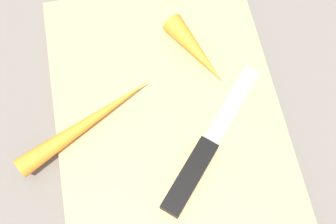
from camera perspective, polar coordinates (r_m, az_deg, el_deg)
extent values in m
plane|color=slate|center=(0.52, 0.00, -0.50)|extent=(1.40, 1.40, 0.00)
cube|color=tan|center=(0.51, 0.00, -0.25)|extent=(0.36, 0.26, 0.01)
cube|color=#B7B7BC|center=(0.51, 8.37, 0.89)|extent=(0.09, 0.09, 0.00)
cube|color=black|center=(0.48, 2.87, -8.44)|extent=(0.08, 0.08, 0.01)
cone|color=orange|center=(0.50, -10.51, -1.21)|extent=(0.10, 0.17, 0.02)
cone|color=orange|center=(0.53, 3.70, 8.02)|extent=(0.10, 0.07, 0.03)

